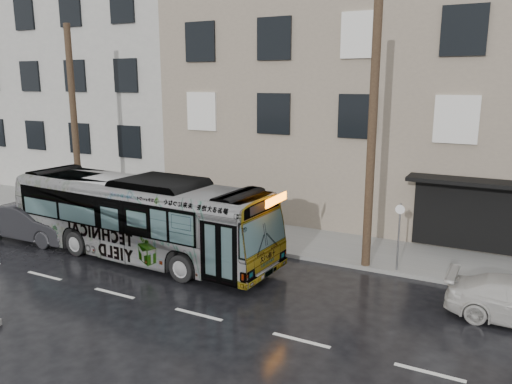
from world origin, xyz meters
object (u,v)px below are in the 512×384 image
at_px(utility_pole_front, 372,140).
at_px(dark_sedan, 33,222).
at_px(utility_pole_rear, 74,124).
at_px(sign_post, 399,237).
at_px(bus, 139,217).

xyz_separation_m(utility_pole_front, dark_sedan, (-13.50, -3.13, -3.87)).
distance_m(utility_pole_front, utility_pole_rear, 14.00).
height_order(utility_pole_front, utility_pole_rear, same).
bearing_deg(utility_pole_front, dark_sedan, -166.94).
bearing_deg(utility_pole_rear, sign_post, 0.00).
bearing_deg(bus, dark_sedan, 97.67).
xyz_separation_m(utility_pole_rear, bus, (5.95, -2.69, -3.07)).
relative_size(sign_post, bus, 0.21).
height_order(utility_pole_rear, sign_post, utility_pole_rear).
distance_m(utility_pole_rear, bus, 7.22).
distance_m(utility_pole_front, dark_sedan, 14.39).
bearing_deg(utility_pole_rear, utility_pole_front, 0.00).
height_order(utility_pole_front, sign_post, utility_pole_front).
relative_size(sign_post, dark_sedan, 0.50).
relative_size(utility_pole_front, utility_pole_rear, 1.00).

